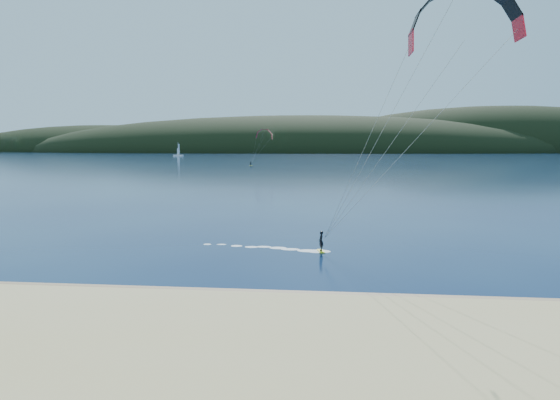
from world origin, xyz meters
name	(u,v)px	position (x,y,z in m)	size (l,w,h in m)	color
ground	(235,326)	(0.00, 0.00, 0.00)	(1800.00, 1800.00, 0.00)	#08153C
wet_sand	(250,296)	(0.00, 4.50, 0.05)	(220.00, 2.50, 0.10)	#907253
headland	(329,152)	(0.63, 745.28, 0.00)	(1200.00, 310.00, 140.00)	black
kitesurfer_near	(455,51)	(12.59, 12.00, 14.88)	(23.77, 8.33, 18.29)	yellow
kitesurfer_far	(264,138)	(-24.82, 191.43, 12.42)	(11.47, 7.90, 14.89)	yellow
sailboat	(178,155)	(-130.75, 402.90, 0.95)	(9.19, 5.84, 12.94)	white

